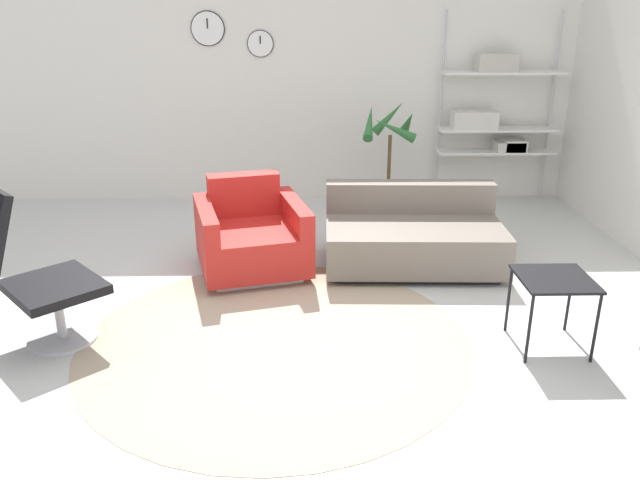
# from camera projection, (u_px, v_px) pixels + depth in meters

# --- Properties ---
(ground_plane) EXTENTS (12.00, 12.00, 0.00)m
(ground_plane) POSITION_uv_depth(u_px,v_px,m) (300.00, 324.00, 4.28)
(ground_plane) COLOR silver
(wall_back) EXTENTS (12.00, 0.09, 2.80)m
(wall_back) POSITION_uv_depth(u_px,v_px,m) (300.00, 70.00, 6.64)
(wall_back) COLOR silver
(wall_back) RESTS_ON ground_plane
(round_rug) EXTENTS (2.53, 2.53, 0.01)m
(round_rug) POSITION_uv_depth(u_px,v_px,m) (275.00, 341.00, 4.05)
(round_rug) COLOR tan
(round_rug) RESTS_ON ground_plane
(armchair_red) EXTENTS (1.02, 1.04, 0.73)m
(armchair_red) POSITION_uv_depth(u_px,v_px,m) (251.00, 238.00, 5.08)
(armchair_red) COLOR silver
(armchair_red) RESTS_ON ground_plane
(couch_low) EXTENTS (1.46, 0.92, 0.64)m
(couch_low) POSITION_uv_depth(u_px,v_px,m) (413.00, 238.00, 5.18)
(couch_low) COLOR black
(couch_low) RESTS_ON ground_plane
(side_table) EXTENTS (0.44, 0.44, 0.48)m
(side_table) POSITION_uv_depth(u_px,v_px,m) (554.00, 285.00, 3.85)
(side_table) COLOR black
(side_table) RESTS_ON ground_plane
(potted_plant) EXTENTS (0.53, 0.54, 1.17)m
(potted_plant) POSITION_uv_depth(u_px,v_px,m) (388.00, 169.00, 6.37)
(potted_plant) COLOR brown
(potted_plant) RESTS_ON ground_plane
(shelf_unit) EXTENTS (1.26, 0.28, 2.01)m
(shelf_unit) POSITION_uv_depth(u_px,v_px,m) (494.00, 112.00, 6.61)
(shelf_unit) COLOR #BCBCC1
(shelf_unit) RESTS_ON ground_plane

